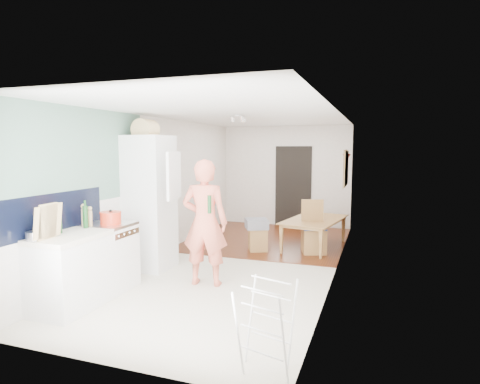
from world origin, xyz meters
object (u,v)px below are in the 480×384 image
Objects in this scene: person at (205,211)px; drying_rack at (266,328)px; stool at (258,240)px; dining_table at (316,236)px; dining_chair at (314,227)px.

person reaches higher than drying_rack.
person reaches higher than stool.
dining_table is 3.18× the size of stool.
drying_rack reaches higher than stool.
dining_chair is at bearing 10.03° from stool.
stool is (-1.01, -0.59, -0.03)m from dining_table.
drying_rack is (0.22, -4.14, -0.09)m from dining_chair.
dining_chair is at bearing 109.74° from drying_rack.
dining_table is at bearing 74.59° from dining_chair.
stool is at bearing 124.22° from drying_rack.
dining_table is 4.55m from drying_rack.
dining_table is 1.17m from stool.
dining_table is at bearing 30.20° from stool.
person is 2.65× the size of drying_rack.
dining_table is at bearing -122.89° from person.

